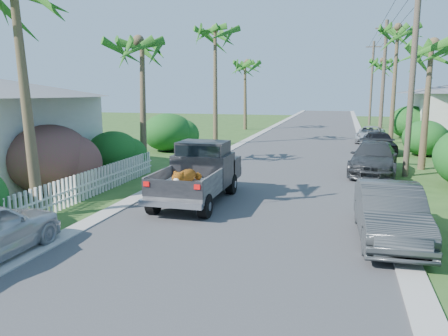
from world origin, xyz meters
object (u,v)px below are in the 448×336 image
(parked_car_rf, at_px, (379,142))
(utility_pole_d, at_px, (372,83))
(utility_pole_c, at_px, (383,80))
(palm_r_c, at_px, (398,28))
(parked_car_rd, at_px, (370,135))
(palm_l_d, at_px, (245,62))
(palm_l_b, at_px, (141,42))
(parked_car_rn, at_px, (390,214))
(palm_r_d, at_px, (384,61))
(parked_car_rm, at_px, (374,158))
(palm_l_c, at_px, (215,30))
(pickup_truck, at_px, (201,172))
(utility_pole_b, at_px, (413,73))
(palm_r_b, at_px, (432,45))

(parked_car_rf, bearing_deg, utility_pole_d, 80.54)
(utility_pole_c, bearing_deg, palm_r_c, -73.30)
(parked_car_rf, relative_size, palm_r_c, 0.42)
(parked_car_rd, height_order, palm_l_d, palm_l_d)
(palm_l_b, bearing_deg, parked_car_rn, -37.47)
(parked_car_rf, distance_m, palm_l_b, 15.56)
(palm_r_d, bearing_deg, parked_car_rm, -94.85)
(palm_l_c, xyz_separation_m, palm_l_d, (-0.50, 12.00, -1.47))
(palm_l_b, height_order, utility_pole_d, utility_pole_d)
(pickup_truck, xyz_separation_m, palm_l_c, (-3.98, 15.44, 6.90))
(palm_r_c, bearing_deg, parked_car_rd, -178.79)
(palm_r_d, bearing_deg, parked_car_rd, -97.00)
(palm_r_d, bearing_deg, utility_pole_c, -94.29)
(parked_car_rn, xyz_separation_m, palm_l_c, (-10.04, 18.31, 7.19))
(parked_car_rf, distance_m, utility_pole_b, 8.52)
(palm_r_d, relative_size, utility_pole_b, 0.89)
(pickup_truck, xyz_separation_m, palm_r_c, (8.22, 19.44, 7.10))
(palm_l_b, height_order, utility_pole_b, utility_pole_b)
(parked_car_rd, height_order, palm_r_d, palm_r_d)
(pickup_truck, distance_m, palm_l_d, 28.33)
(pickup_truck, height_order, utility_pole_d, utility_pole_d)
(parked_car_rd, height_order, palm_r_c, palm_r_c)
(utility_pole_d, bearing_deg, parked_car_rf, -91.53)
(parked_car_rd, height_order, palm_r_b, palm_r_b)
(palm_l_d, bearing_deg, palm_r_d, 24.78)
(parked_car_rn, xyz_separation_m, parked_car_rm, (0.19, 9.53, 0.00))
(palm_l_b, distance_m, utility_pole_c, 20.30)
(parked_car_rf, xyz_separation_m, utility_pole_c, (0.60, 7.47, 3.93))
(parked_car_rn, bearing_deg, parked_car_rm, 86.55)
(pickup_truck, relative_size, palm_r_b, 0.71)
(parked_car_rf, relative_size, palm_l_b, 0.53)
(parked_car_rf, relative_size, palm_r_d, 0.49)
(parked_car_rn, xyz_separation_m, utility_pole_d, (1.56, 39.31, 3.88))
(palm_r_c, distance_m, utility_pole_d, 17.37)
(palm_l_b, distance_m, palm_r_b, 13.73)
(utility_pole_b, height_order, utility_pole_c, same)
(palm_r_b, distance_m, utility_pole_c, 13.11)
(parked_car_rm, relative_size, palm_l_d, 0.65)
(palm_r_b, height_order, utility_pole_b, utility_pole_b)
(parked_car_rd, distance_m, palm_l_d, 15.03)
(palm_l_c, bearing_deg, utility_pole_c, 27.35)
(parked_car_rn, xyz_separation_m, palm_l_d, (-10.54, 30.31, 5.72))
(parked_car_rm, xyz_separation_m, palm_l_c, (-10.23, 8.78, 7.19))
(palm_l_d, relative_size, palm_r_b, 1.07)
(palm_r_c, relative_size, utility_pole_d, 1.04)
(parked_car_rm, distance_m, palm_l_d, 24.07)
(palm_l_c, height_order, palm_r_b, palm_l_c)
(parked_car_rf, xyz_separation_m, palm_r_d, (1.50, 19.47, 6.07))
(palm_r_c, height_order, utility_pole_c, palm_r_c)
(pickup_truck, xyz_separation_m, parked_car_rm, (6.25, 6.66, -0.28))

